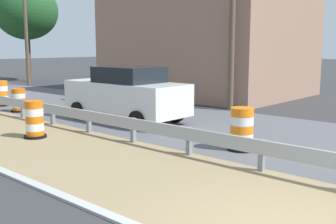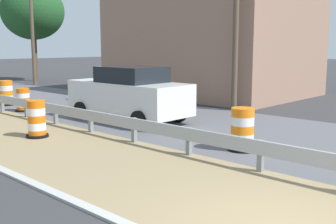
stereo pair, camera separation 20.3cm
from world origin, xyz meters
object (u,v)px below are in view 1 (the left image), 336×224
(traffic_barrel_mid, at_px, (19,101))
(utility_pole_mid, at_px, (25,18))
(traffic_barrel_far, at_px, (1,94))
(car_lead_near_lane, at_px, (126,94))
(traffic_barrel_close, at_px, (35,121))
(traffic_barrel_nearest, at_px, (242,131))

(traffic_barrel_mid, bearing_deg, utility_pole_mid, 58.50)
(traffic_barrel_mid, distance_m, traffic_barrel_far, 2.23)
(car_lead_near_lane, xyz_separation_m, utility_pole_mid, (4.73, 15.12, 3.55))
(traffic_barrel_close, height_order, utility_pole_mid, utility_pole_mid)
(traffic_barrel_nearest, distance_m, traffic_barrel_mid, 10.28)
(traffic_barrel_close, relative_size, utility_pole_mid, 0.13)
(traffic_barrel_far, bearing_deg, traffic_barrel_mid, -98.75)
(traffic_barrel_close, height_order, car_lead_near_lane, car_lead_near_lane)
(traffic_barrel_close, distance_m, traffic_barrel_mid, 5.36)
(traffic_barrel_nearest, xyz_separation_m, car_lead_near_lane, (0.90, 5.41, 0.48))
(car_lead_near_lane, bearing_deg, traffic_barrel_nearest, 170.03)
(traffic_barrel_mid, bearing_deg, traffic_barrel_far, 81.25)
(traffic_barrel_close, bearing_deg, car_lead_near_lane, 0.96)
(traffic_barrel_close, relative_size, traffic_barrel_mid, 1.15)
(traffic_barrel_nearest, relative_size, traffic_barrel_mid, 1.17)
(traffic_barrel_far, relative_size, car_lead_near_lane, 0.24)
(car_lead_near_lane, height_order, utility_pole_mid, utility_pole_mid)
(traffic_barrel_close, distance_m, utility_pole_mid, 17.84)
(traffic_barrel_mid, relative_size, traffic_barrel_far, 0.85)
(traffic_barrel_close, xyz_separation_m, car_lead_near_lane, (3.73, 0.06, 0.49))
(car_lead_near_lane, bearing_deg, traffic_barrel_far, 9.41)
(traffic_barrel_nearest, bearing_deg, traffic_barrel_mid, 93.72)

